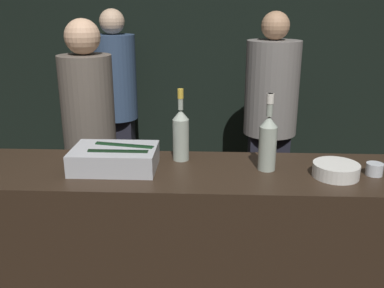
{
  "coord_description": "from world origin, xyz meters",
  "views": [
    {
      "loc": [
        0.09,
        -1.6,
        1.75
      ],
      "look_at": [
        0.0,
        0.29,
        1.12
      ],
      "focal_mm": 40.0,
      "sensor_mm": 36.0,
      "label": 1
    }
  ],
  "objects_px": {
    "white_wine_bottle": "(268,140)",
    "person_in_hoodie": "(116,99)",
    "person_grey_polo": "(90,139)",
    "rose_wine_bottle": "(181,133)",
    "bowl_white": "(336,170)",
    "person_blond_tee": "(270,113)",
    "ice_bin_with_bottles": "(116,157)",
    "candle_votive": "(374,169)"
  },
  "relations": [
    {
      "from": "rose_wine_bottle",
      "to": "candle_votive",
      "type": "bearing_deg",
      "value": -10.34
    },
    {
      "from": "person_in_hoodie",
      "to": "person_grey_polo",
      "type": "height_order",
      "value": "person_in_hoodie"
    },
    {
      "from": "white_wine_bottle",
      "to": "rose_wine_bottle",
      "type": "distance_m",
      "value": 0.43
    },
    {
      "from": "person_grey_polo",
      "to": "rose_wine_bottle",
      "type": "bearing_deg",
      "value": 132.02
    },
    {
      "from": "ice_bin_with_bottles",
      "to": "white_wine_bottle",
      "type": "relative_size",
      "value": 1.08
    },
    {
      "from": "person_in_hoodie",
      "to": "person_blond_tee",
      "type": "bearing_deg",
      "value": 103.53
    },
    {
      "from": "candle_votive",
      "to": "person_grey_polo",
      "type": "bearing_deg",
      "value": 155.54
    },
    {
      "from": "rose_wine_bottle",
      "to": "ice_bin_with_bottles",
      "type": "bearing_deg",
      "value": -155.17
    },
    {
      "from": "candle_votive",
      "to": "person_in_hoodie",
      "type": "relative_size",
      "value": 0.04
    },
    {
      "from": "white_wine_bottle",
      "to": "person_in_hoodie",
      "type": "distance_m",
      "value": 2.08
    },
    {
      "from": "white_wine_bottle",
      "to": "person_in_hoodie",
      "type": "bearing_deg",
      "value": 122.01
    },
    {
      "from": "bowl_white",
      "to": "rose_wine_bottle",
      "type": "bearing_deg",
      "value": 165.09
    },
    {
      "from": "person_blond_tee",
      "to": "white_wine_bottle",
      "type": "bearing_deg",
      "value": -93.52
    },
    {
      "from": "candle_votive",
      "to": "rose_wine_bottle",
      "type": "xyz_separation_m",
      "value": [
        -0.89,
        0.16,
        0.11
      ]
    },
    {
      "from": "white_wine_bottle",
      "to": "person_grey_polo",
      "type": "distance_m",
      "value": 1.22
    },
    {
      "from": "person_blond_tee",
      "to": "person_grey_polo",
      "type": "bearing_deg",
      "value": -144.09
    },
    {
      "from": "candle_votive",
      "to": "white_wine_bottle",
      "type": "distance_m",
      "value": 0.5
    },
    {
      "from": "bowl_white",
      "to": "ice_bin_with_bottles",
      "type": "bearing_deg",
      "value": 177.02
    },
    {
      "from": "candle_votive",
      "to": "white_wine_bottle",
      "type": "relative_size",
      "value": 0.21
    },
    {
      "from": "ice_bin_with_bottles",
      "to": "person_grey_polo",
      "type": "relative_size",
      "value": 0.24
    },
    {
      "from": "bowl_white",
      "to": "person_blond_tee",
      "type": "bearing_deg",
      "value": 94.05
    },
    {
      "from": "candle_votive",
      "to": "rose_wine_bottle",
      "type": "relative_size",
      "value": 0.21
    },
    {
      "from": "candle_votive",
      "to": "rose_wine_bottle",
      "type": "bearing_deg",
      "value": 169.66
    },
    {
      "from": "person_blond_tee",
      "to": "person_grey_polo",
      "type": "relative_size",
      "value": 1.02
    },
    {
      "from": "rose_wine_bottle",
      "to": "person_grey_polo",
      "type": "height_order",
      "value": "person_grey_polo"
    },
    {
      "from": "person_grey_polo",
      "to": "person_blond_tee",
      "type": "bearing_deg",
      "value": -156.29
    },
    {
      "from": "ice_bin_with_bottles",
      "to": "white_wine_bottle",
      "type": "bearing_deg",
      "value": 1.76
    },
    {
      "from": "white_wine_bottle",
      "to": "person_in_hoodie",
      "type": "relative_size",
      "value": 0.21
    },
    {
      "from": "ice_bin_with_bottles",
      "to": "candle_votive",
      "type": "xyz_separation_m",
      "value": [
        1.19,
        -0.03,
        -0.03
      ]
    },
    {
      "from": "ice_bin_with_bottles",
      "to": "rose_wine_bottle",
      "type": "xyz_separation_m",
      "value": [
        0.3,
        0.14,
        0.08
      ]
    },
    {
      "from": "bowl_white",
      "to": "person_blond_tee",
      "type": "relative_size",
      "value": 0.12
    },
    {
      "from": "ice_bin_with_bottles",
      "to": "person_blond_tee",
      "type": "bearing_deg",
      "value": 56.97
    },
    {
      "from": "bowl_white",
      "to": "person_grey_polo",
      "type": "height_order",
      "value": "person_grey_polo"
    },
    {
      "from": "white_wine_bottle",
      "to": "person_blond_tee",
      "type": "distance_m",
      "value": 1.41
    },
    {
      "from": "ice_bin_with_bottles",
      "to": "person_grey_polo",
      "type": "distance_m",
      "value": 0.74
    },
    {
      "from": "white_wine_bottle",
      "to": "person_blond_tee",
      "type": "relative_size",
      "value": 0.21
    },
    {
      "from": "bowl_white",
      "to": "candle_votive",
      "type": "bearing_deg",
      "value": 8.48
    },
    {
      "from": "person_in_hoodie",
      "to": "person_grey_polo",
      "type": "bearing_deg",
      "value": 33.6
    },
    {
      "from": "ice_bin_with_bottles",
      "to": "person_grey_polo",
      "type": "bearing_deg",
      "value": 115.4
    },
    {
      "from": "person_grey_polo",
      "to": "person_in_hoodie",
      "type": "bearing_deg",
      "value": -93.64
    },
    {
      "from": "person_in_hoodie",
      "to": "rose_wine_bottle",
      "type": "bearing_deg",
      "value": 52.46
    },
    {
      "from": "ice_bin_with_bottles",
      "to": "white_wine_bottle",
      "type": "xyz_separation_m",
      "value": [
        0.71,
        0.02,
        0.09
      ]
    }
  ]
}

